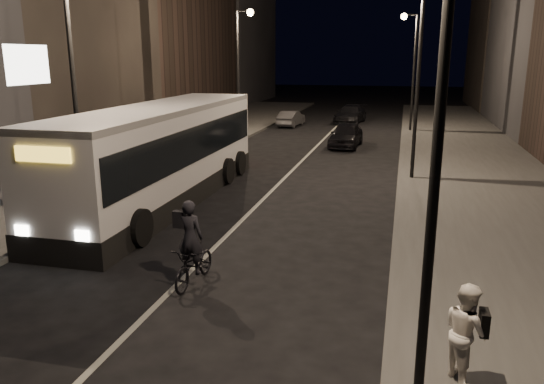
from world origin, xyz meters
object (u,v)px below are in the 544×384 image
Objects in this scene: streetlight_left_near at (78,57)px; pedestrian_woman at (466,332)px; car_far at (350,114)px; streetlight_right_mid at (413,57)px; car_mid at (291,118)px; car_near at (346,135)px; streetlight_right_far at (411,56)px; cyclist_on_bicycle at (193,257)px; city_bus at (162,150)px; streetlight_left_far at (241,56)px; streetlight_right_near at (424,58)px.

streetlight_left_near is 14.47m from pedestrian_woman.
streetlight_right_mid is at bearing -70.82° from car_far.
car_mid is at bearing -8.05° from pedestrian_woman.
car_near is at bearing 126.55° from car_mid.
streetlight_left_near is 1.65× the size of car_far.
streetlight_right_far is 10.12m from car_mid.
car_mid is 0.76× the size of car_far.
pedestrian_woman is at bearing -76.15° from car_near.
streetlight_left_near is at bearing 91.36° from car_mid.
streetlight_left_near is at bearing 145.36° from cyclist_on_bicycle.
city_bus reaches higher than cyclist_on_bicycle.
car_near is 12.06m from car_far.
streetlight_left_far is 1.91× the size of car_near.
streetlight_right_far is 9.58m from car_near.
car_mid is (0.07, 23.00, -1.36)m from city_bus.
streetlight_left_near is at bearing -128.80° from city_bus.
pedestrian_woman is (11.65, -7.41, -4.36)m from streetlight_left_near.
streetlight_left_far is 8.79m from car_mid.
streetlight_left_near reaches higher than car_near.
cyclist_on_bicycle is 0.51× the size of car_near.
streetlight_left_far reaches higher than car_near.
city_bus is 7.97× the size of pedestrian_woman.
cyclist_on_bicycle is (-4.93, -12.67, -4.64)m from streetlight_right_mid.
streetlight_left_far is 16.28m from city_bus.
cyclist_on_bicycle is at bearing -75.81° from streetlight_left_far.
city_bus is (-8.93, -21.83, -3.39)m from streetlight_right_far.
car_near is 1.14× the size of car_mid.
streetlight_right_near is 16.00m from streetlight_right_mid.
streetlight_left_far is at bearing -150.64° from streetlight_right_far.
car_mid is at bearing 104.95° from streetlight_right_near.
car_far is at bearing 135.58° from streetlight_right_far.
streetlight_right_far reaches higher than car_far.
car_near is at bearing -78.79° from car_far.
cyclist_on_bicycle is 0.58× the size of car_mid.
streetlight_right_mid is 19.90m from car_mid.
streetlight_right_near is at bearing -76.23° from car_far.
streetlight_left_near is at bearing -113.96° from streetlight_right_far.
pedestrian_woman is at bearing -88.21° from streetlight_right_far.
car_far is (-4.53, 4.44, -4.65)m from streetlight_right_far.
streetlight_right_mid is at bearing -63.96° from car_near.
car_mid is (-8.86, 17.17, -4.75)m from streetlight_right_mid.
car_mid is (-8.86, 33.17, -4.75)m from streetlight_right_near.
pedestrian_woman is at bearing -32.46° from streetlight_left_near.
streetlight_left_far is at bearing -0.24° from pedestrian_woman.
streetlight_right_far is at bearing 67.76° from car_near.
city_bus is 15.26m from car_near.
cyclist_on_bicycle is at bearing 40.32° from pedestrian_woman.
pedestrian_woman is 0.40× the size of car_near.
streetlight_right_near is at bearing -67.70° from streetlight_left_far.
streetlight_right_mid is 2.18× the size of car_mid.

